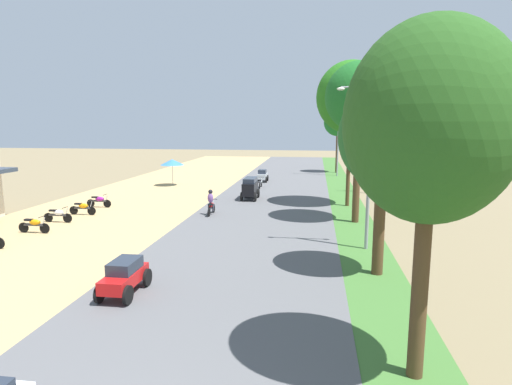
{
  "coord_description": "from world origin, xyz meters",
  "views": [
    {
      "loc": [
        3.34,
        -4.86,
        5.91
      ],
      "look_at": [
        -0.22,
        20.37,
        1.75
      ],
      "focal_mm": 29.69,
      "sensor_mm": 36.0,
      "label": 1
    }
  ],
  "objects": [
    {
      "name": "parked_motorbike_fourth",
      "position": [
        -11.62,
        15.48,
        0.55
      ],
      "size": [
        1.8,
        0.54,
        0.94
      ],
      "color": "black",
      "rests_on": "dirt_shoulder"
    },
    {
      "name": "parked_motorbike_fifth",
      "position": [
        -11.83,
        17.96,
        0.55
      ],
      "size": [
        1.8,
        0.54,
        0.94
      ],
      "color": "black",
      "rests_on": "dirt_shoulder"
    },
    {
      "name": "parked_motorbike_sixth",
      "position": [
        -11.51,
        20.14,
        0.55
      ],
      "size": [
        1.8,
        0.54,
        0.94
      ],
      "color": "black",
      "rests_on": "dirt_shoulder"
    },
    {
      "name": "parked_motorbike_seventh",
      "position": [
        -11.72,
        22.65,
        0.55
      ],
      "size": [
        1.8,
        0.54,
        0.94
      ],
      "color": "black",
      "rests_on": "dirt_shoulder"
    },
    {
      "name": "vendor_umbrella",
      "position": [
        -10.09,
        33.55,
        2.31
      ],
      "size": [
        2.2,
        2.2,
        2.52
      ],
      "color": "#99999E",
      "rests_on": "dirt_shoulder"
    },
    {
      "name": "median_tree_nearest",
      "position": [
        5.76,
        4.7,
        5.91
      ],
      "size": [
        3.72,
        3.72,
        8.09
      ],
      "color": "#4C351E",
      "rests_on": "median_strip"
    },
    {
      "name": "median_tree_second",
      "position": [
        5.84,
        11.6,
        5.38
      ],
      "size": [
        3.36,
        3.36,
        7.28
      ],
      "color": "#4C351E",
      "rests_on": "median_strip"
    },
    {
      "name": "median_tree_third",
      "position": [
        5.78,
        20.56,
        7.36
      ],
      "size": [
        3.98,
        3.98,
        9.41
      ],
      "color": "#4C351E",
      "rests_on": "median_strip"
    },
    {
      "name": "median_tree_fourth",
      "position": [
        5.67,
        25.7,
        7.7
      ],
      "size": [
        4.76,
        4.76,
        10.16
      ],
      "color": "#4C351E",
      "rests_on": "median_strip"
    },
    {
      "name": "median_tree_fifth",
      "position": [
        5.86,
        46.82,
        6.05
      ],
      "size": [
        3.27,
        3.27,
        7.67
      ],
      "color": "#4C351E",
      "rests_on": "median_strip"
    },
    {
      "name": "streetlamp_near",
      "position": [
        5.8,
        15.01,
        4.46
      ],
      "size": [
        3.16,
        0.2,
        7.62
      ],
      "color": "gray",
      "rests_on": "median_strip"
    },
    {
      "name": "streetlamp_mid",
      "position": [
        5.8,
        43.59,
        4.78
      ],
      "size": [
        3.16,
        0.2,
        8.24
      ],
      "color": "gray",
      "rests_on": "median_strip"
    },
    {
      "name": "utility_pole_near",
      "position": [
        9.48,
        31.32,
        4.3
      ],
      "size": [
        1.8,
        0.2,
        8.23
      ],
      "color": "brown",
      "rests_on": "ground"
    },
    {
      "name": "car_sedan_red",
      "position": [
        -3.1,
        8.29,
        0.74
      ],
      "size": [
        1.1,
        2.26,
        1.19
      ],
      "color": "red",
      "rests_on": "road_strip"
    },
    {
      "name": "car_van_black",
      "position": [
        -1.64,
        27.27,
        1.02
      ],
      "size": [
        1.19,
        2.41,
        1.67
      ],
      "color": "black",
      "rests_on": "road_strip"
    },
    {
      "name": "car_hatchback_silver",
      "position": [
        -1.96,
        37.38,
        0.75
      ],
      "size": [
        1.04,
        2.0,
        1.23
      ],
      "color": "#B7BCC1",
      "rests_on": "road_strip"
    },
    {
      "name": "motorbike_ahead_second",
      "position": [
        -3.28,
        21.28,
        0.86
      ],
      "size": [
        0.54,
        1.8,
        1.66
      ],
      "color": "black",
      "rests_on": "road_strip"
    },
    {
      "name": "motorbike_ahead_third",
      "position": [
        -1.61,
        33.34,
        0.57
      ],
      "size": [
        0.54,
        1.8,
        0.94
      ],
      "color": "black",
      "rests_on": "road_strip"
    }
  ]
}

